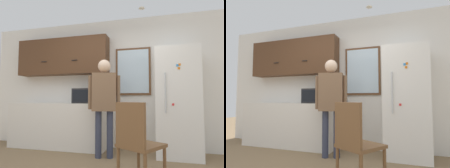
# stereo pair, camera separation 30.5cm
# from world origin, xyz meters

# --- Properties ---
(back_wall) EXTENTS (6.00, 0.06, 2.70)m
(back_wall) POSITION_xyz_m (0.00, 1.95, 1.35)
(back_wall) COLOR white
(back_wall) RESTS_ON ground_plane
(counter) EXTENTS (2.05, 0.56, 0.91)m
(counter) POSITION_xyz_m (-1.17, 1.64, 0.46)
(counter) COLOR silver
(counter) RESTS_ON ground_plane
(upper_cabinets) EXTENTS (2.05, 0.33, 0.79)m
(upper_cabinets) POSITION_xyz_m (-1.17, 1.76, 1.92)
(upper_cabinets) COLOR #51331E
(microwave) EXTENTS (0.48, 0.43, 0.29)m
(microwave) POSITION_xyz_m (-0.55, 1.63, 1.06)
(microwave) COLOR #232326
(microwave) RESTS_ON counter
(person) EXTENTS (0.55, 0.31, 1.69)m
(person) POSITION_xyz_m (-0.04, 1.17, 1.03)
(person) COLOR #33384C
(person) RESTS_ON ground_plane
(refrigerator) EXTENTS (0.74, 0.69, 1.90)m
(refrigerator) POSITION_xyz_m (1.20, 1.58, 0.95)
(refrigerator) COLOR white
(refrigerator) RESTS_ON ground_plane
(chair) EXTENTS (0.62, 0.62, 0.96)m
(chair) POSITION_xyz_m (0.66, 0.21, 0.53)
(chair) COLOR brown
(chair) RESTS_ON ground_plane
(window) EXTENTS (0.72, 0.05, 0.98)m
(window) POSITION_xyz_m (0.36, 1.90, 1.57)
(window) COLOR brown
(ceiling_light) EXTENTS (0.11, 0.11, 0.01)m
(ceiling_light) POSITION_xyz_m (0.60, 1.44, 2.68)
(ceiling_light) COLOR white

